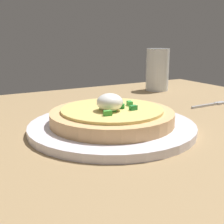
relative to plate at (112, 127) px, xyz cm
name	(u,v)px	position (x,y,z in cm)	size (l,w,h in cm)	color
dining_table	(182,135)	(4.92, 12.07, -2.20)	(96.59, 85.36, 3.05)	#987A52
plate	(112,127)	(0.00, 0.00, 0.00)	(29.11, 29.11, 1.35)	white
pizza	(112,115)	(0.07, -0.05, 2.09)	(21.60, 21.60, 5.61)	tan
cup_near	(157,72)	(-28.22, 31.71, 4.95)	(6.91, 6.91, 12.56)	silver
fork	(212,104)	(-5.15, 30.42, -0.42)	(1.46, 11.01, 0.50)	#B7B7BC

